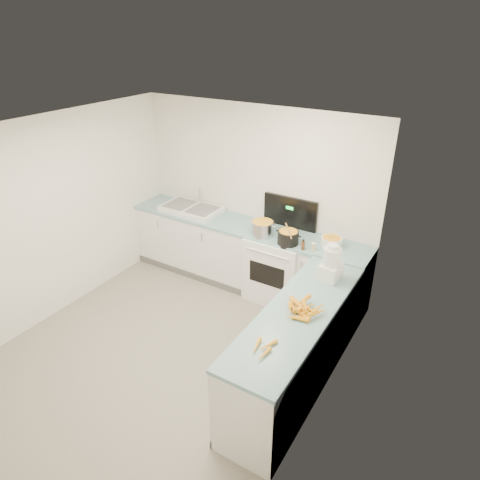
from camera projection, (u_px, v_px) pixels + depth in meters
The scene contains 19 objects.
floor at pixel (169, 351), 4.97m from camera, with size 3.50×4.00×0.00m, color gray, non-canonical shape.
ceiling at pixel (148, 136), 3.83m from camera, with size 3.50×4.00×0.00m, color white, non-canonical shape.
wall_back at pixel (255, 197), 5.92m from camera, with size 3.50×2.50×0.00m, color white, non-canonical shape.
wall_left at pixel (50, 221), 5.21m from camera, with size 4.00×2.50×0.00m, color white, non-canonical shape.
wall_right at pixel (319, 311), 3.59m from camera, with size 4.00×2.50×0.00m, color white, non-canonical shape.
counter_back at pixel (244, 255), 6.05m from camera, with size 3.50×0.62×0.94m.
counter_right at pixel (296, 349), 4.32m from camera, with size 0.62×2.20×0.94m.
stove at pixel (278, 265), 5.78m from camera, with size 0.76×0.65×1.36m.
sink at pixel (191, 209), 6.23m from camera, with size 0.86×0.52×0.31m.
steel_pot at pixel (262, 229), 5.51m from camera, with size 0.30×0.30×0.22m, color silver.
black_pot at pixel (288, 238), 5.31m from camera, with size 0.26×0.26×0.19m, color black.
wooden_spoon at pixel (288, 231), 5.27m from camera, with size 0.02×0.02×0.42m, color #AD7A47.
mixing_bowl at pixel (331, 242), 5.25m from camera, with size 0.26×0.26×0.12m, color white.
extract_bottle at pixel (303, 246), 5.18m from camera, with size 0.04×0.04×0.11m, color #593319.
spice_jar at pixel (314, 247), 5.18m from camera, with size 0.04×0.04×0.08m, color #E5B266.
food_processor at pixel (331, 264), 4.54m from camera, with size 0.22×0.26×0.41m.
carrot_pile at pixel (303, 308), 4.08m from camera, with size 0.42×0.41×0.09m.
peeled_carrots at pixel (263, 348), 3.61m from camera, with size 0.17×0.31×0.04m.
peelings at pixel (179, 205), 6.28m from camera, with size 0.19×0.22×0.01m.
Camera 1 is at (2.70, -2.84, 3.42)m, focal length 32.00 mm.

